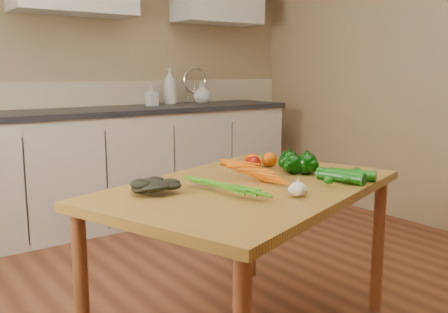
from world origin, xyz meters
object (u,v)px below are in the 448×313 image
at_px(pepper_c, 307,164).
at_px(tomato_a, 253,164).
at_px(tomato_b, 252,161).
at_px(tomato_c, 269,160).
at_px(zucchini_b, 341,176).
at_px(garlic_bulb, 298,189).
at_px(pepper_b, 289,161).
at_px(leafy_greens, 157,183).
at_px(table, 249,202).
at_px(soap_bottle_b, 152,95).
at_px(zucchini_a, 352,175).
at_px(soap_bottle_c, 202,93).
at_px(soap_bottle_a, 170,86).
at_px(carrot_bunch, 247,178).
at_px(pepper_a, 294,164).

bearing_deg(pepper_c, tomato_a, 127.59).
xyz_separation_m(tomato_b, tomato_c, (0.08, -0.03, 0.00)).
bearing_deg(zucchini_b, garlic_bulb, -168.00).
relative_size(tomato_b, tomato_c, 0.97).
bearing_deg(pepper_b, tomato_a, 152.93).
distance_m(leafy_greens, tomato_b, 0.68).
bearing_deg(pepper_c, tomato_c, 94.36).
height_order(table, tomato_c, tomato_c).
xyz_separation_m(soap_bottle_b, pepper_b, (-0.29, -1.93, -0.23)).
height_order(tomato_c, zucchini_a, tomato_c).
relative_size(soap_bottle_b, pepper_c, 1.75).
distance_m(garlic_bulb, zucchini_b, 0.33).
xyz_separation_m(tomato_a, zucchini_a, (0.23, -0.41, -0.01)).
bearing_deg(soap_bottle_c, soap_bottle_a, 82.12).
xyz_separation_m(tomato_c, zucchini_a, (0.09, -0.45, -0.01)).
xyz_separation_m(pepper_b, tomato_b, (-0.10, 0.16, -0.01)).
xyz_separation_m(carrot_bunch, garlic_bulb, (0.04, -0.26, -0.00)).
bearing_deg(leafy_greens, garlic_bulb, -39.40).
distance_m(garlic_bulb, tomato_a, 0.51).
height_order(soap_bottle_b, carrot_bunch, soap_bottle_b).
xyz_separation_m(soap_bottle_b, zucchini_b, (-0.29, -2.26, -0.25)).
height_order(pepper_b, zucchini_b, pepper_b).
height_order(carrot_bunch, tomato_c, tomato_c).
xyz_separation_m(table, pepper_c, (0.35, 0.01, 0.13)).
relative_size(tomato_a, tomato_c, 1.01).
bearing_deg(soap_bottle_a, pepper_c, -30.64).
xyz_separation_m(garlic_bulb, pepper_b, (0.33, 0.40, 0.02)).
xyz_separation_m(table, pepper_a, (0.30, 0.04, 0.12)).
bearing_deg(soap_bottle_c, pepper_a, 171.04).
distance_m(soap_bottle_a, tomato_a, 2.09).
xyz_separation_m(pepper_b, zucchini_a, (0.07, -0.33, -0.02)).
xyz_separation_m(leafy_greens, pepper_b, (0.75, 0.05, -0.00)).
relative_size(soap_bottle_c, pepper_c, 1.90).
relative_size(garlic_bulb, pepper_a, 0.75).
xyz_separation_m(soap_bottle_c, leafy_greens, (-1.53, -1.98, -0.24)).
relative_size(soap_bottle_c, pepper_a, 2.07).
xyz_separation_m(soap_bottle_a, zucchini_a, (-0.44, -2.36, -0.32)).
height_order(carrot_bunch, tomato_b, tomato_b).
xyz_separation_m(pepper_a, tomato_a, (-0.11, 0.16, -0.01)).
relative_size(pepper_a, pepper_c, 0.92).
distance_m(carrot_bunch, pepper_c, 0.37).
bearing_deg(tomato_a, pepper_c, -52.41).
relative_size(tomato_a, zucchini_b, 0.36).
xyz_separation_m(soap_bottle_a, soap_bottle_b, (-0.22, -0.10, -0.07)).
distance_m(tomato_a, zucchini_b, 0.44).
distance_m(tomato_b, zucchini_a, 0.51).
distance_m(soap_bottle_c, pepper_a, 2.19).
bearing_deg(pepper_a, tomato_b, 102.71).
bearing_deg(garlic_bulb, pepper_a, 48.35).
xyz_separation_m(garlic_bulb, zucchini_b, (0.32, 0.07, -0.00)).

